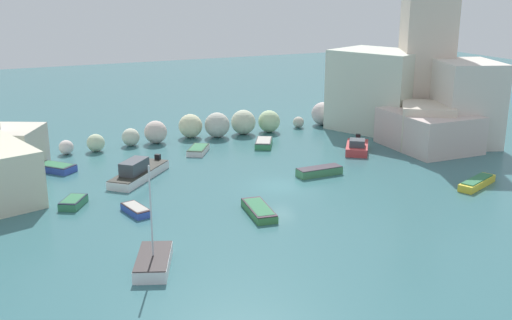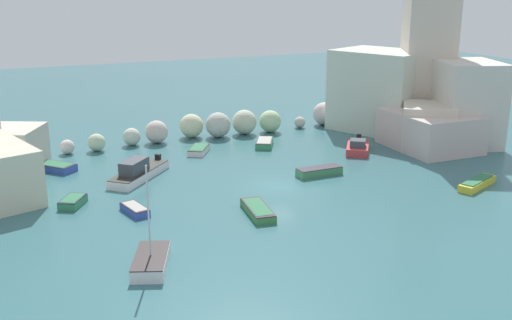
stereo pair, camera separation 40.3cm
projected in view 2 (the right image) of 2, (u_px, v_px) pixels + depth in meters
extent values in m
plane|color=#36696E|center=(277.00, 186.00, 47.25)|extent=(160.00, 160.00, 0.00)
cube|color=beige|center=(9.00, 149.00, 50.57)|extent=(6.73, 6.65, 3.70)
cube|color=beige|center=(466.00, 103.00, 58.72)|extent=(7.37, 8.23, 8.03)
cube|color=beige|center=(428.00, 43.00, 62.16)|extent=(7.34, 7.94, 18.56)
cube|color=silver|center=(456.00, 101.00, 69.58)|extent=(6.07, 4.99, 4.43)
cube|color=beige|center=(428.00, 126.00, 57.72)|extent=(6.97, 7.08, 4.16)
cube|color=beige|center=(430.00, 130.00, 57.52)|extent=(6.81, 8.38, 3.48)
cube|color=silver|center=(379.00, 91.00, 64.21)|extent=(9.95, 11.00, 8.45)
sphere|color=beige|center=(36.00, 148.00, 55.27)|extent=(1.49, 1.49, 1.49)
sphere|color=beige|center=(67.00, 147.00, 55.93)|extent=(1.33, 1.33, 1.33)
sphere|color=beige|center=(97.00, 142.00, 56.81)|extent=(1.66, 1.66, 1.66)
sphere|color=beige|center=(132.00, 137.00, 58.81)|extent=(1.70, 1.70, 1.70)
sphere|color=beige|center=(157.00, 132.00, 59.66)|extent=(2.23, 2.23, 2.23)
sphere|color=beige|center=(191.00, 126.00, 61.78)|extent=(2.41, 2.41, 2.41)
sphere|color=beige|center=(218.00, 125.00, 61.87)|extent=(2.55, 2.55, 2.55)
sphere|color=beige|center=(244.00, 122.00, 63.11)|extent=(2.55, 2.55, 2.55)
sphere|color=beige|center=(270.00, 121.00, 64.02)|extent=(2.31, 2.31, 2.31)
sphere|color=beige|center=(300.00, 122.00, 66.05)|extent=(1.21, 1.21, 1.21)
sphere|color=beige|center=(324.00, 114.00, 67.19)|extent=(2.52, 2.52, 2.52)
cube|color=#C23A3C|center=(358.00, 148.00, 56.60)|extent=(4.01, 4.54, 0.74)
cube|color=#3F444C|center=(358.00, 143.00, 55.68)|extent=(1.94, 1.94, 0.65)
cube|color=black|center=(359.00, 137.00, 58.25)|extent=(0.57, 0.55, 0.50)
cube|color=yellow|center=(477.00, 184.00, 46.93)|extent=(4.46, 2.70, 0.55)
cube|color=#2D7047|center=(478.00, 180.00, 46.84)|extent=(3.79, 2.29, 0.08)
cube|color=white|center=(151.00, 262.00, 33.66)|extent=(3.14, 4.39, 0.68)
cube|color=#2F2727|center=(151.00, 256.00, 33.55)|extent=(3.08, 4.30, 0.06)
cylinder|color=silver|center=(148.00, 212.00, 32.82)|extent=(0.10, 0.10, 5.25)
cube|color=silver|center=(199.00, 150.00, 56.44)|extent=(2.93, 3.44, 0.48)
cube|color=#1D2C1F|center=(199.00, 147.00, 56.36)|extent=(2.87, 3.38, 0.06)
cube|color=#2D7047|center=(199.00, 147.00, 56.36)|extent=(2.49, 2.93, 0.08)
cube|color=#378155|center=(73.00, 202.00, 43.00)|extent=(2.31, 2.67, 0.52)
cube|color=#1B2234|center=(72.00, 198.00, 42.92)|extent=(2.26, 2.62, 0.06)
cube|color=#2D7047|center=(72.00, 198.00, 42.91)|extent=(1.96, 2.27, 0.08)
cube|color=white|center=(139.00, 174.00, 49.06)|extent=(6.05, 6.35, 0.64)
cube|color=#2D2D26|center=(139.00, 170.00, 48.96)|extent=(5.93, 6.22, 0.06)
cube|color=#3F444C|center=(134.00, 167.00, 48.14)|extent=(2.76, 2.85, 1.09)
cube|color=black|center=(158.00, 157.00, 51.88)|extent=(0.57, 0.56, 0.50)
cube|color=#428052|center=(319.00, 172.00, 49.77)|extent=(3.84, 1.28, 0.62)
cube|color=#2D262F|center=(319.00, 168.00, 49.68)|extent=(3.76, 1.26, 0.06)
cube|color=#3753B7|center=(135.00, 210.00, 41.63)|extent=(1.62, 2.82, 0.45)
cube|color=#311F23|center=(135.00, 207.00, 41.56)|extent=(1.58, 2.76, 0.06)
cube|color=#ADA89E|center=(135.00, 206.00, 41.56)|extent=(1.37, 2.39, 0.08)
cube|color=#3E8346|center=(258.00, 211.00, 41.44)|extent=(1.93, 4.22, 0.48)
cube|color=#2F1E29|center=(258.00, 207.00, 41.36)|extent=(1.89, 4.13, 0.06)
cube|color=#2D7047|center=(258.00, 207.00, 41.36)|extent=(1.64, 3.58, 0.08)
cube|color=#364FB3|center=(56.00, 168.00, 51.02)|extent=(3.35, 3.52, 0.53)
cube|color=#212233|center=(56.00, 164.00, 50.94)|extent=(3.28, 3.45, 0.06)
cube|color=#2D7047|center=(56.00, 164.00, 50.93)|extent=(2.85, 2.99, 0.08)
cube|color=#3B8D55|center=(264.00, 143.00, 58.72)|extent=(2.93, 3.63, 0.54)
cube|color=black|center=(264.00, 140.00, 58.63)|extent=(2.87, 3.55, 0.06)
cube|color=#ADA89E|center=(264.00, 140.00, 58.63)|extent=(2.49, 3.08, 0.08)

